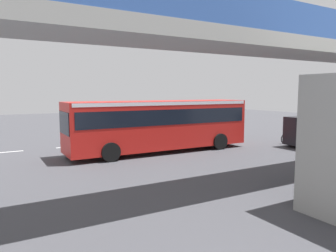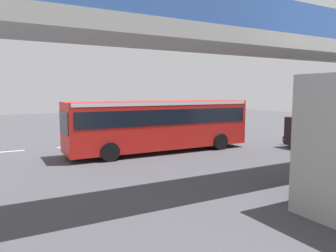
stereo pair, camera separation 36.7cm
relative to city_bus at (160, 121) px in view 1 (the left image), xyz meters
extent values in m
plane|color=#424247|center=(0.40, -1.13, -1.88)|extent=(80.00, 80.00, 0.00)
cube|color=red|center=(-0.01, 0.00, -0.17)|extent=(11.50, 2.55, 2.86)
cube|color=black|center=(-0.01, 0.00, 0.35)|extent=(11.04, 2.59, 0.90)
cube|color=white|center=(-0.01, 0.00, 1.15)|extent=(11.27, 2.58, 0.20)
cube|color=black|center=(5.76, 0.00, 0.18)|extent=(0.04, 2.24, 1.20)
cylinder|color=black|center=(3.67, 1.27, -1.36)|extent=(1.04, 0.30, 1.04)
cylinder|color=black|center=(3.67, -1.28, -1.36)|extent=(1.04, 0.30, 1.04)
cylinder|color=black|center=(-3.69, 1.27, -1.36)|extent=(1.04, 0.30, 1.04)
cylinder|color=black|center=(-3.69, -1.28, -1.36)|extent=(1.04, 0.30, 1.04)
cube|color=black|center=(-10.42, 3.54, -0.77)|extent=(4.80, 1.95, 1.86)
cube|color=black|center=(-10.42, 3.54, -0.41)|extent=(4.42, 1.98, 0.56)
cylinder|color=black|center=(-8.83, 4.52, -1.54)|extent=(0.68, 0.22, 0.68)
cylinder|color=black|center=(-8.83, 2.57, -1.54)|extent=(0.68, 0.22, 0.68)
cylinder|color=black|center=(-12.00, 2.57, -1.54)|extent=(0.68, 0.22, 0.68)
torus|color=black|center=(-9.18, 1.77, -1.52)|extent=(0.72, 0.06, 0.72)
torus|color=black|center=(-10.23, 1.77, -1.52)|extent=(0.72, 0.06, 0.72)
cube|color=red|center=(-9.70, 1.77, -1.34)|extent=(0.89, 0.04, 0.04)
cylinder|color=red|center=(-9.89, 1.77, -1.14)|extent=(0.03, 0.03, 0.40)
cube|color=black|center=(-9.89, 1.77, -0.94)|extent=(0.20, 0.08, 0.04)
cylinder|color=red|center=(-9.30, 1.77, -0.97)|extent=(0.02, 0.44, 0.02)
cylinder|color=#2D2D38|center=(-0.83, -5.59, -1.46)|extent=(0.32, 0.32, 0.85)
cylinder|color=#19724C|center=(-0.83, -5.59, -0.68)|extent=(0.38, 0.38, 0.70)
sphere|color=tan|center=(-0.83, -5.59, -0.20)|extent=(0.22, 0.22, 0.22)
cylinder|color=slate|center=(-2.42, -5.43, -0.48)|extent=(0.08, 0.08, 2.80)
cube|color=yellow|center=(-2.42, -5.43, 0.62)|extent=(0.04, 0.60, 0.60)
cube|color=silver|center=(-7.60, -4.53, -1.88)|extent=(2.00, 0.20, 0.01)
cube|color=silver|center=(-3.60, -4.53, -1.88)|extent=(2.00, 0.20, 0.01)
cube|color=silver|center=(0.40, -4.53, -1.88)|extent=(2.00, 0.20, 0.01)
cube|color=silver|center=(4.40, -4.53, -1.88)|extent=(2.00, 0.20, 0.01)
cube|color=silver|center=(8.40, -4.53, -1.88)|extent=(2.00, 0.20, 0.01)
cube|color=#9E9E99|center=(0.40, 8.33, 3.55)|extent=(30.29, 2.60, 0.50)
cube|color=#3359A5|center=(0.40, 7.08, 4.35)|extent=(30.29, 0.08, 1.10)
cube|color=#3359A5|center=(0.40, 9.58, 4.35)|extent=(30.29, 0.08, 1.10)
camera|label=1|loc=(9.25, 17.17, 1.79)|focal=33.93mm
camera|label=2|loc=(8.93, 17.35, 1.79)|focal=33.93mm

